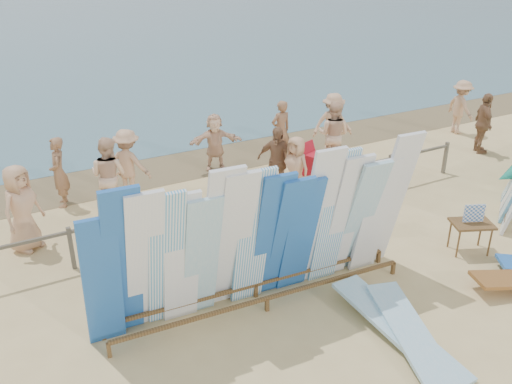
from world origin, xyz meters
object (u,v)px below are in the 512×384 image
beachgoer_extra_0 (461,107)px  beachgoer_0 (22,208)px  beachgoer_3 (128,164)px  beachgoer_6 (296,168)px  beachgoer_5 (215,142)px  beach_chair_right (245,202)px  flat_board_a (396,336)px  vendor_table (470,236)px  beachgoer_1 (59,172)px  main_surfboard_rack (262,239)px  beach_chair_left (239,204)px  beachgoer_10 (483,123)px  beachgoer_7 (281,130)px  stroller (317,170)px  beachgoer_9 (333,124)px  beachgoer_2 (109,175)px  flat_board_b (415,351)px  beachgoer_8 (333,134)px  beachgoer_4 (277,161)px

beachgoer_extra_0 → beachgoer_0: bearing=104.0°
beachgoer_3 → beachgoer_6: bearing=-165.0°
beachgoer_0 → beachgoer_5: size_ratio=1.16×
beach_chair_right → flat_board_a: bearing=-89.5°
beachgoer_0 → beachgoer_6: size_ratio=1.15×
vendor_table → beachgoer_0: size_ratio=0.58×
beachgoer_1 → main_surfboard_rack: bearing=31.9°
vendor_table → beach_chair_left: (-3.33, 3.85, -0.12)m
vendor_table → beach_chair_right: size_ratio=1.37×
beachgoer_10 → beachgoer_7: beachgoer_10 is taller
stroller → beachgoer_9: 2.56m
beachgoer_5 → beachgoer_9: size_ratio=0.85×
beachgoer_10 → beachgoer_2: bearing=112.2°
main_surfboard_rack → beachgoer_6: bearing=53.4°
beachgoer_extra_0 → beachgoer_1: beachgoer_extra_0 is taller
beachgoer_10 → beachgoer_3: bearing=108.6°
main_surfboard_rack → beachgoer_10: main_surfboard_rack is taller
beachgoer_1 → beachgoer_0: bearing=-20.1°
beachgoer_3 → flat_board_a: bearing=151.8°
beachgoer_5 → beachgoer_3: bearing=-152.6°
flat_board_a → beachgoer_1: size_ratio=1.57×
flat_board_b → beachgoer_0: 7.93m
beachgoer_3 → beachgoer_8: bearing=-142.2°
vendor_table → beachgoer_9: (0.90, 5.99, 0.58)m
beach_chair_left → beachgoer_4: size_ratio=0.46×
stroller → beachgoer_5: beachgoer_5 is taller
beachgoer_6 → beachgoer_10: (6.68, 0.06, 0.10)m
beachgoer_6 → beachgoer_7: beachgoer_7 is taller
beach_chair_left → beachgoer_7: 3.75m
beachgoer_4 → beachgoer_2: bearing=-140.2°
stroller → beachgoer_1: (-5.99, 2.09, 0.39)m
flat_board_a → beachgoer_extra_0: beachgoer_extra_0 is taller
beachgoer_10 → beachgoer_2: (-10.84, 1.42, 0.01)m
beach_chair_right → beachgoer_7: (2.51, 2.54, 0.65)m
flat_board_b → beachgoer_9: beachgoer_9 is taller
beachgoer_0 → beachgoer_7: beachgoer_0 is taller
beachgoer_10 → beachgoer_3: size_ratio=1.03×
beach_chair_right → beachgoer_3: 3.06m
flat_board_a → beachgoer_5: (0.50, 7.95, 0.80)m
main_surfboard_rack → beachgoer_extra_0: bearing=29.7°
flat_board_b → beachgoer_7: beachgoer_7 is taller
beachgoer_9 → beachgoer_1: beachgoer_9 is taller
beach_chair_right → beachgoer_7: beachgoer_7 is taller
vendor_table → beachgoer_6: beachgoer_6 is taller
beachgoer_5 → main_surfboard_rack: bearing=-94.8°
beachgoer_10 → beachgoer_4: bearing=116.4°
main_surfboard_rack → beachgoer_3: 5.50m
flat_board_b → beachgoer_9: size_ratio=1.45×
main_surfboard_rack → beachgoer_9: 7.78m
beachgoer_8 → beachgoer_10: bearing=-141.9°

